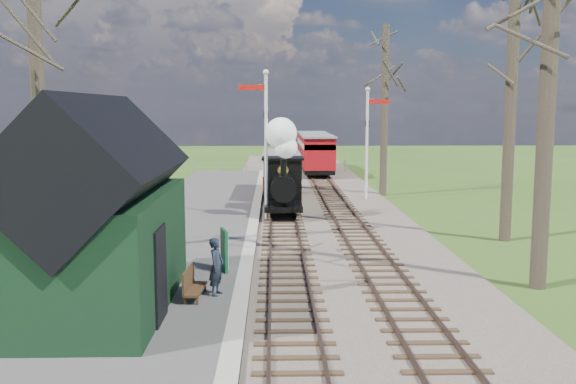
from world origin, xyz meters
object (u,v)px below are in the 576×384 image
at_px(sign_board, 224,250).
at_px(bench, 192,284).
at_px(coach, 281,171).
at_px(station_shed, 99,217).
at_px(semaphore_near, 264,134).
at_px(locomotive, 283,174).
at_px(semaphore_far, 368,135).
at_px(red_carriage_a, 317,154).
at_px(person, 216,267).
at_px(red_carriage_b, 312,149).

height_order(sign_board, bench, sign_board).
height_order(coach, sign_board, coach).
height_order(station_shed, bench, station_shed).
distance_m(semaphore_near, locomotive, 2.10).
relative_size(semaphore_far, red_carriage_a, 1.06).
bearing_deg(station_shed, person, 19.48).
xyz_separation_m(red_carriage_a, red_carriage_b, (0.00, 5.50, 0.00)).
bearing_deg(locomotive, bench, -100.80).
bearing_deg(semaphore_near, station_shed, -106.38).
bearing_deg(locomotive, station_shed, -108.30).
bearing_deg(person, red_carriage_a, 6.95).
bearing_deg(red_carriage_b, red_carriage_a, -90.00).
bearing_deg(locomotive, semaphore_far, 48.99).
distance_m(bench, person, 0.71).
bearing_deg(red_carriage_b, semaphore_far, -84.03).
height_order(station_shed, red_carriage_b, station_shed).
distance_m(station_shed, red_carriage_b, 35.65).
bearing_deg(bench, semaphore_near, 82.03).
bearing_deg(sign_board, locomotive, 79.77).
bearing_deg(bench, sign_board, 77.08).
bearing_deg(coach, locomotive, -90.11).
height_order(red_carriage_b, person, red_carriage_b).
distance_m(semaphore_far, locomotive, 6.84).
bearing_deg(sign_board, person, -90.37).
xyz_separation_m(station_shed, person, (2.52, 0.89, -1.37)).
xyz_separation_m(station_shed, red_carriage_a, (6.90, 29.47, -0.70)).
bearing_deg(bench, red_carriage_b, 81.78).
xyz_separation_m(locomotive, bench, (-2.34, -12.30, -1.37)).
bearing_deg(coach, red_carriage_b, 80.74).
bearing_deg(red_carriage_b, station_shed, -101.16).
bearing_deg(station_shed, bench, 18.82).
xyz_separation_m(station_shed, sign_board, (2.53, 3.23, -1.49)).
bearing_deg(station_shed, coach, 77.27).
relative_size(coach, red_carriage_b, 1.22).
bearing_deg(coach, person, -95.61).
bearing_deg(coach, station_shed, -102.73).
bearing_deg(semaphore_near, semaphore_far, 49.40).
relative_size(semaphore_far, locomotive, 1.39).
bearing_deg(red_carriage_a, coach, -103.97).
xyz_separation_m(red_carriage_a, person, (-4.38, -28.58, -0.67)).
relative_size(locomotive, bench, 3.20).
relative_size(station_shed, red_carriage_a, 1.17).
distance_m(coach, sign_board, 15.89).
xyz_separation_m(red_carriage_a, bench, (-4.96, -28.80, -1.03)).
bearing_deg(semaphore_near, locomotive, 51.62).
bearing_deg(locomotive, red_carriage_b, 83.23).
relative_size(semaphore_near, coach, 0.95).
height_order(coach, red_carriage_a, red_carriage_a).
bearing_deg(bench, red_carriage_a, 80.24).
distance_m(red_carriage_a, red_carriage_b, 5.50).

